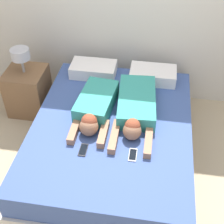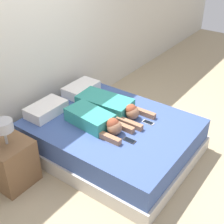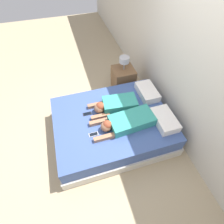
# 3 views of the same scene
# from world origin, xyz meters

# --- Properties ---
(ground_plane) EXTENTS (12.00, 12.00, 0.00)m
(ground_plane) POSITION_xyz_m (0.00, 0.00, 0.00)
(ground_plane) COLOR tan
(wall_back) EXTENTS (12.00, 0.06, 2.60)m
(wall_back) POSITION_xyz_m (0.00, 1.20, 1.30)
(wall_back) COLOR beige
(wall_back) RESTS_ON ground_plane
(bed) EXTENTS (1.65, 2.10, 0.48)m
(bed) POSITION_xyz_m (0.00, 0.00, 0.24)
(bed) COLOR beige
(bed) RESTS_ON ground_plane
(pillow_head_left) EXTENTS (0.54, 0.32, 0.14)m
(pillow_head_left) POSITION_xyz_m (-0.36, 0.83, 0.55)
(pillow_head_left) COLOR white
(pillow_head_left) RESTS_ON bed
(pillow_head_right) EXTENTS (0.54, 0.32, 0.14)m
(pillow_head_right) POSITION_xyz_m (0.36, 0.83, 0.55)
(pillow_head_right) COLOR white
(pillow_head_right) RESTS_ON bed
(person_left) EXTENTS (0.40, 0.89, 0.21)m
(person_left) POSITION_xyz_m (-0.20, 0.10, 0.57)
(person_left) COLOR teal
(person_left) RESTS_ON bed
(person_right) EXTENTS (0.44, 1.09, 0.20)m
(person_right) POSITION_xyz_m (0.22, 0.18, 0.56)
(person_right) COLOR teal
(person_right) RESTS_ON bed
(cell_phone_left) EXTENTS (0.07, 0.15, 0.01)m
(cell_phone_left) POSITION_xyz_m (-0.21, -0.40, 0.49)
(cell_phone_left) COLOR #2D2D33
(cell_phone_left) RESTS_ON bed
(cell_phone_right) EXTENTS (0.07, 0.15, 0.01)m
(cell_phone_right) POSITION_xyz_m (0.25, -0.39, 0.49)
(cell_phone_right) COLOR silver
(cell_phone_right) RESTS_ON bed
(nightstand) EXTENTS (0.47, 0.47, 0.87)m
(nightstand) POSITION_xyz_m (-1.16, 0.62, 0.31)
(nightstand) COLOR brown
(nightstand) RESTS_ON ground_plane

